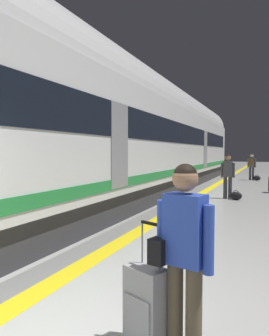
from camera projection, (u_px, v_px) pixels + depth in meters
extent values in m
cube|color=yellow|center=(192.00, 199.00, 11.88)|extent=(0.36, 80.00, 0.01)
cube|color=slate|center=(183.00, 199.00, 12.01)|extent=(0.63, 80.00, 0.01)
cube|color=#38383D|center=(135.00, 189.00, 12.35)|extent=(2.67, 28.19, 0.70)
cube|color=white|center=(135.00, 142.00, 12.26)|extent=(2.90, 29.37, 2.90)
cylinder|color=white|center=(135.00, 104.00, 12.20)|extent=(2.84, 28.78, 2.84)
cube|color=black|center=(135.00, 132.00, 12.25)|extent=(2.93, 27.61, 0.80)
cube|color=#268C3F|center=(135.00, 172.00, 12.32)|extent=(2.94, 28.78, 0.24)
cone|color=white|center=(209.00, 150.00, 26.99)|extent=(2.76, 2.60, 2.75)
cube|color=gray|center=(120.00, 146.00, 7.66)|extent=(0.02, 0.90, 2.00)
cube|color=gray|center=(206.00, 149.00, 17.79)|extent=(0.02, 0.90, 2.00)
cylinder|color=brown|center=(194.00, 316.00, 2.63)|extent=(0.14, 0.14, 0.82)
cylinder|color=brown|center=(175.00, 310.00, 2.74)|extent=(0.14, 0.14, 0.82)
cube|color=blue|center=(185.00, 229.00, 2.65)|extent=(0.37, 0.27, 0.59)
cylinder|color=blue|center=(209.00, 240.00, 2.52)|extent=(0.09, 0.09, 0.55)
cylinder|color=blue|center=(162.00, 232.00, 2.78)|extent=(0.09, 0.09, 0.55)
sphere|color=#A37556|center=(185.00, 179.00, 2.63)|extent=(0.21, 0.21, 0.21)
sphere|color=black|center=(185.00, 176.00, 2.63)|extent=(0.20, 0.20, 0.20)
cube|color=black|center=(163.00, 249.00, 2.76)|extent=(0.20, 0.30, 0.21)
cube|color=#9E9EA3|center=(146.00, 305.00, 2.85)|extent=(0.44, 0.36, 0.68)
cube|color=#9E9EA3|center=(136.00, 319.00, 2.77)|extent=(0.29, 0.14, 0.37)
cylinder|color=black|center=(140.00, 336.00, 3.02)|extent=(0.04, 0.06, 0.06)
cylinder|color=gray|center=(159.00, 247.00, 2.78)|extent=(0.02, 0.02, 0.38)
cylinder|color=gray|center=(142.00, 242.00, 2.94)|extent=(0.02, 0.02, 0.38)
cube|color=black|center=(151.00, 223.00, 2.85)|extent=(0.21, 0.11, 0.02)
cylinder|color=#383842|center=(225.00, 188.00, 12.14)|extent=(0.14, 0.14, 0.83)
cylinder|color=#383842|center=(230.00, 188.00, 12.08)|extent=(0.14, 0.14, 0.83)
cube|color=#4C4C51|center=(228.00, 169.00, 12.07)|extent=(0.34, 0.21, 0.59)
cylinder|color=#4C4C51|center=(222.00, 170.00, 12.16)|extent=(0.09, 0.09, 0.55)
cylinder|color=#4C4C51|center=(234.00, 170.00, 12.01)|extent=(0.09, 0.09, 0.55)
sphere|color=#A37556|center=(228.00, 158.00, 12.05)|extent=(0.22, 0.22, 0.22)
sphere|color=black|center=(228.00, 157.00, 12.05)|extent=(0.20, 0.20, 0.20)
ellipsoid|color=black|center=(236.00, 196.00, 11.79)|extent=(0.44, 0.26, 0.30)
torus|color=black|center=(236.00, 193.00, 11.79)|extent=(0.22, 0.02, 0.22)
cylinder|color=#383842|center=(250.00, 173.00, 20.19)|extent=(0.14, 0.14, 0.82)
cylinder|color=#383842|center=(253.00, 174.00, 20.08)|extent=(0.14, 0.14, 0.82)
cube|color=#4C4C51|center=(252.00, 162.00, 20.10)|extent=(0.37, 0.26, 0.59)
cylinder|color=#4C4C51|center=(248.00, 163.00, 20.24)|extent=(0.09, 0.09, 0.55)
cylinder|color=#4C4C51|center=(255.00, 163.00, 19.99)|extent=(0.09, 0.09, 0.55)
sphere|color=beige|center=(252.00, 156.00, 20.08)|extent=(0.22, 0.22, 0.22)
sphere|color=black|center=(252.00, 155.00, 20.08)|extent=(0.20, 0.20, 0.20)
cube|color=brown|center=(251.00, 162.00, 19.98)|extent=(0.28, 0.19, 0.39)
ellipsoid|color=black|center=(257.00, 178.00, 19.86)|extent=(0.44, 0.26, 0.30)
torus|color=black|center=(257.00, 176.00, 19.86)|extent=(0.22, 0.02, 0.22)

